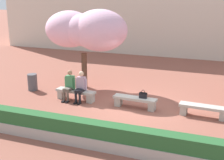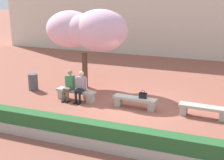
{
  "view_description": "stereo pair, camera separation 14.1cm",
  "coord_description": "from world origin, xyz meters",
  "px_view_note": "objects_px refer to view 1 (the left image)",
  "views": [
    {
      "loc": [
        3.25,
        -11.26,
        4.56
      ],
      "look_at": [
        -1.05,
        0.2,
        1.0
      ],
      "focal_mm": 50.0,
      "sensor_mm": 36.0,
      "label": 1
    },
    {
      "loc": [
        3.38,
        -11.21,
        4.56
      ],
      "look_at": [
        -1.05,
        0.2,
        1.0
      ],
      "focal_mm": 50.0,
      "sensor_mm": 36.0,
      "label": 2
    }
  ],
  "objects_px": {
    "stone_bench_center": "(203,109)",
    "stone_bench_west_end": "(76,93)",
    "person_seated_right": "(81,85)",
    "trash_bin": "(32,82)",
    "stone_bench_near_west": "(135,101)",
    "handbag": "(143,95)",
    "person_seated_left": "(69,84)",
    "cherry_tree_main": "(86,30)"
  },
  "relations": [
    {
      "from": "trash_bin",
      "to": "stone_bench_west_end",
      "type": "bearing_deg",
      "value": -11.39
    },
    {
      "from": "stone_bench_near_west",
      "to": "handbag",
      "type": "bearing_deg",
      "value": 1.97
    },
    {
      "from": "person_seated_left",
      "to": "cherry_tree_main",
      "type": "bearing_deg",
      "value": 92.76
    },
    {
      "from": "handbag",
      "to": "cherry_tree_main",
      "type": "distance_m",
      "value": 4.4
    },
    {
      "from": "stone_bench_west_end",
      "to": "person_seated_right",
      "type": "relative_size",
      "value": 1.37
    },
    {
      "from": "stone_bench_west_end",
      "to": "handbag",
      "type": "xyz_separation_m",
      "value": [
        2.95,
        0.01,
        0.28
      ]
    },
    {
      "from": "cherry_tree_main",
      "to": "stone_bench_center",
      "type": "bearing_deg",
      "value": -18.75
    },
    {
      "from": "stone_bench_near_west",
      "to": "stone_bench_center",
      "type": "xyz_separation_m",
      "value": [
        2.63,
        -0.0,
        0.0
      ]
    },
    {
      "from": "stone_bench_west_end",
      "to": "trash_bin",
      "type": "bearing_deg",
      "value": 168.61
    },
    {
      "from": "person_seated_left",
      "to": "cherry_tree_main",
      "type": "height_order",
      "value": "cherry_tree_main"
    },
    {
      "from": "stone_bench_west_end",
      "to": "stone_bench_near_west",
      "type": "height_order",
      "value": "same"
    },
    {
      "from": "trash_bin",
      "to": "stone_bench_near_west",
      "type": "bearing_deg",
      "value": -5.62
    },
    {
      "from": "person_seated_right",
      "to": "stone_bench_west_end",
      "type": "bearing_deg",
      "value": 168.76
    },
    {
      "from": "person_seated_left",
      "to": "trash_bin",
      "type": "relative_size",
      "value": 1.65
    },
    {
      "from": "stone_bench_center",
      "to": "person_seated_left",
      "type": "height_order",
      "value": "person_seated_left"
    },
    {
      "from": "stone_bench_near_west",
      "to": "cherry_tree_main",
      "type": "relative_size",
      "value": 0.44
    },
    {
      "from": "handbag",
      "to": "stone_bench_near_west",
      "type": "bearing_deg",
      "value": -178.03
    },
    {
      "from": "person_seated_left",
      "to": "person_seated_right",
      "type": "bearing_deg",
      "value": -0.01
    },
    {
      "from": "person_seated_right",
      "to": "trash_bin",
      "type": "relative_size",
      "value": 1.65
    },
    {
      "from": "trash_bin",
      "to": "person_seated_right",
      "type": "bearing_deg",
      "value": -11.37
    },
    {
      "from": "stone_bench_center",
      "to": "cherry_tree_main",
      "type": "distance_m",
      "value": 6.43
    },
    {
      "from": "cherry_tree_main",
      "to": "trash_bin",
      "type": "relative_size",
      "value": 5.15
    },
    {
      "from": "stone_bench_west_end",
      "to": "trash_bin",
      "type": "relative_size",
      "value": 2.27
    },
    {
      "from": "person_seated_right",
      "to": "cherry_tree_main",
      "type": "height_order",
      "value": "cherry_tree_main"
    },
    {
      "from": "stone_bench_west_end",
      "to": "stone_bench_center",
      "type": "bearing_deg",
      "value": -0.0
    },
    {
      "from": "stone_bench_west_end",
      "to": "person_seated_left",
      "type": "distance_m",
      "value": 0.48
    },
    {
      "from": "stone_bench_west_end",
      "to": "stone_bench_near_west",
      "type": "distance_m",
      "value": 2.63
    },
    {
      "from": "stone_bench_near_west",
      "to": "person_seated_left",
      "type": "relative_size",
      "value": 1.37
    },
    {
      "from": "person_seated_right",
      "to": "trash_bin",
      "type": "xyz_separation_m",
      "value": [
        -2.79,
        0.56,
        -0.31
      ]
    },
    {
      "from": "person_seated_right",
      "to": "trash_bin",
      "type": "height_order",
      "value": "person_seated_right"
    },
    {
      "from": "stone_bench_west_end",
      "to": "cherry_tree_main",
      "type": "relative_size",
      "value": 0.44
    },
    {
      "from": "stone_bench_near_west",
      "to": "trash_bin",
      "type": "relative_size",
      "value": 2.27
    },
    {
      "from": "person_seated_right",
      "to": "handbag",
      "type": "xyz_separation_m",
      "value": [
        2.68,
        0.06,
        -0.12
      ]
    },
    {
      "from": "handbag",
      "to": "cherry_tree_main",
      "type": "height_order",
      "value": "cherry_tree_main"
    },
    {
      "from": "cherry_tree_main",
      "to": "trash_bin",
      "type": "bearing_deg",
      "value": -146.87
    },
    {
      "from": "stone_bench_west_end",
      "to": "stone_bench_center",
      "type": "xyz_separation_m",
      "value": [
        5.26,
        -0.0,
        0.0
      ]
    },
    {
      "from": "handbag",
      "to": "trash_bin",
      "type": "height_order",
      "value": "handbag"
    },
    {
      "from": "stone_bench_center",
      "to": "person_seated_left",
      "type": "distance_m",
      "value": 5.55
    },
    {
      "from": "stone_bench_west_end",
      "to": "person_seated_right",
      "type": "distance_m",
      "value": 0.48
    },
    {
      "from": "trash_bin",
      "to": "handbag",
      "type": "bearing_deg",
      "value": -5.18
    },
    {
      "from": "stone_bench_center",
      "to": "trash_bin",
      "type": "bearing_deg",
      "value": 176.27
    },
    {
      "from": "stone_bench_center",
      "to": "stone_bench_west_end",
      "type": "bearing_deg",
      "value": 180.0
    }
  ]
}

